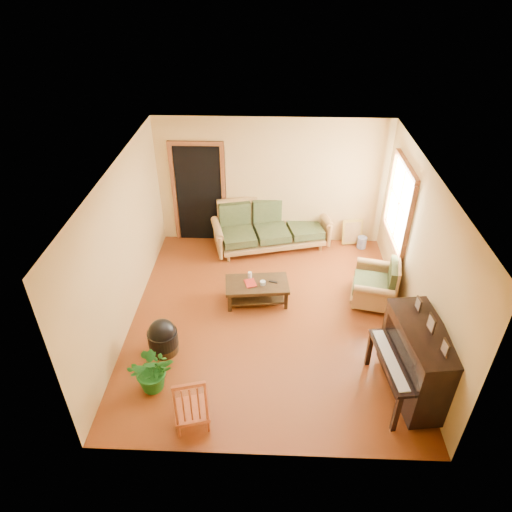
{
  "coord_description": "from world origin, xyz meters",
  "views": [
    {
      "loc": [
        0.03,
        -5.75,
        5.12
      ],
      "look_at": [
        -0.21,
        0.2,
        1.1
      ],
      "focal_mm": 32.0,
      "sensor_mm": 36.0,
      "label": 1
    }
  ],
  "objects_px": {
    "piano": "(417,363)",
    "ceramic_crock": "(362,242)",
    "coffee_table": "(257,292)",
    "potted_plant": "(153,370)",
    "sofa": "(272,226)",
    "armchair": "(374,280)",
    "footstool": "(163,340)",
    "red_chair": "(190,398)"
  },
  "relations": [
    {
      "from": "footstool",
      "to": "ceramic_crock",
      "type": "relative_size",
      "value": 1.89
    },
    {
      "from": "ceramic_crock",
      "to": "armchair",
      "type": "bearing_deg",
      "value": -92.9
    },
    {
      "from": "potted_plant",
      "to": "piano",
      "type": "bearing_deg",
      "value": 0.76
    },
    {
      "from": "footstool",
      "to": "ceramic_crock",
      "type": "height_order",
      "value": "footstool"
    },
    {
      "from": "armchair",
      "to": "footstool",
      "type": "height_order",
      "value": "armchair"
    },
    {
      "from": "piano",
      "to": "footstool",
      "type": "relative_size",
      "value": 2.9
    },
    {
      "from": "coffee_table",
      "to": "ceramic_crock",
      "type": "height_order",
      "value": "coffee_table"
    },
    {
      "from": "coffee_table",
      "to": "armchair",
      "type": "height_order",
      "value": "armchair"
    },
    {
      "from": "armchair",
      "to": "red_chair",
      "type": "relative_size",
      "value": 0.93
    },
    {
      "from": "piano",
      "to": "potted_plant",
      "type": "xyz_separation_m",
      "value": [
        -3.54,
        -0.05,
        -0.24
      ]
    },
    {
      "from": "red_chair",
      "to": "sofa",
      "type": "bearing_deg",
      "value": 62.64
    },
    {
      "from": "piano",
      "to": "footstool",
      "type": "distance_m",
      "value": 3.64
    },
    {
      "from": "piano",
      "to": "potted_plant",
      "type": "relative_size",
      "value": 1.91
    },
    {
      "from": "sofa",
      "to": "footstool",
      "type": "height_order",
      "value": "sofa"
    },
    {
      "from": "armchair",
      "to": "potted_plant",
      "type": "relative_size",
      "value": 1.25
    },
    {
      "from": "sofa",
      "to": "piano",
      "type": "xyz_separation_m",
      "value": [
        1.96,
        -3.66,
        0.09
      ]
    },
    {
      "from": "piano",
      "to": "red_chair",
      "type": "relative_size",
      "value": 1.42
    },
    {
      "from": "armchair",
      "to": "potted_plant",
      "type": "xyz_separation_m",
      "value": [
        -3.35,
        -2.04,
        -0.09
      ]
    },
    {
      "from": "ceramic_crock",
      "to": "potted_plant",
      "type": "xyz_separation_m",
      "value": [
        -3.44,
        -3.76,
        0.22
      ]
    },
    {
      "from": "coffee_table",
      "to": "potted_plant",
      "type": "distance_m",
      "value": 2.37
    },
    {
      "from": "sofa",
      "to": "red_chair",
      "type": "bearing_deg",
      "value": -117.21
    },
    {
      "from": "piano",
      "to": "ceramic_crock",
      "type": "bearing_deg",
      "value": 84.03
    },
    {
      "from": "sofa",
      "to": "coffee_table",
      "type": "distance_m",
      "value": 1.8
    },
    {
      "from": "sofa",
      "to": "ceramic_crock",
      "type": "distance_m",
      "value": 1.9
    },
    {
      "from": "piano",
      "to": "armchair",
      "type": "bearing_deg",
      "value": 87.87
    },
    {
      "from": "piano",
      "to": "footstool",
      "type": "xyz_separation_m",
      "value": [
        -3.56,
        0.65,
        -0.36
      ]
    },
    {
      "from": "piano",
      "to": "ceramic_crock",
      "type": "relative_size",
      "value": 5.49
    },
    {
      "from": "ceramic_crock",
      "to": "red_chair",
      "type": "bearing_deg",
      "value": -123.29
    },
    {
      "from": "coffee_table",
      "to": "piano",
      "type": "xyz_separation_m",
      "value": [
        2.19,
        -1.9,
        0.39
      ]
    },
    {
      "from": "coffee_table",
      "to": "red_chair",
      "type": "relative_size",
      "value": 1.15
    },
    {
      "from": "footstool",
      "to": "ceramic_crock",
      "type": "distance_m",
      "value": 4.62
    },
    {
      "from": "sofa",
      "to": "armchair",
      "type": "distance_m",
      "value": 2.43
    },
    {
      "from": "sofa",
      "to": "coffee_table",
      "type": "height_order",
      "value": "sofa"
    },
    {
      "from": "coffee_table",
      "to": "footstool",
      "type": "bearing_deg",
      "value": -137.66
    },
    {
      "from": "sofa",
      "to": "coffee_table",
      "type": "relative_size",
      "value": 2.14
    },
    {
      "from": "sofa",
      "to": "piano",
      "type": "distance_m",
      "value": 4.15
    },
    {
      "from": "potted_plant",
      "to": "ceramic_crock",
      "type": "bearing_deg",
      "value": 47.52
    },
    {
      "from": "piano",
      "to": "potted_plant",
      "type": "distance_m",
      "value": 3.55
    },
    {
      "from": "piano",
      "to": "ceramic_crock",
      "type": "height_order",
      "value": "piano"
    },
    {
      "from": "ceramic_crock",
      "to": "potted_plant",
      "type": "bearing_deg",
      "value": -132.48
    },
    {
      "from": "red_chair",
      "to": "piano",
      "type": "bearing_deg",
      "value": -3.04
    },
    {
      "from": "coffee_table",
      "to": "piano",
      "type": "relative_size",
      "value": 0.82
    }
  ]
}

